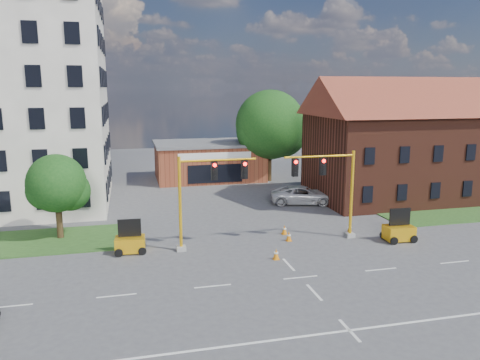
{
  "coord_description": "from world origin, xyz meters",
  "views": [
    {
      "loc": [
        -9.09,
        -23.17,
        10.45
      ],
      "look_at": [
        -1.08,
        10.0,
        3.71
      ],
      "focal_mm": 35.0,
      "sensor_mm": 36.0,
      "label": 1
    }
  ],
  "objects_px": {
    "signal_mast_east": "(330,184)",
    "trailer_west": "(130,243)",
    "pickup_white": "(303,195)",
    "signal_mast_west": "(205,191)",
    "trailer_east": "(399,231)"
  },
  "relations": [
    {
      "from": "signal_mast_west",
      "to": "trailer_west",
      "type": "bearing_deg",
      "value": 175.28
    },
    {
      "from": "trailer_west",
      "to": "signal_mast_west",
      "type": "bearing_deg",
      "value": -1.17
    },
    {
      "from": "trailer_west",
      "to": "trailer_east",
      "type": "relative_size",
      "value": 0.96
    },
    {
      "from": "trailer_west",
      "to": "pickup_white",
      "type": "bearing_deg",
      "value": 35.27
    },
    {
      "from": "signal_mast_west",
      "to": "pickup_white",
      "type": "xyz_separation_m",
      "value": [
        10.66,
        10.0,
        -3.11
      ]
    },
    {
      "from": "trailer_west",
      "to": "signal_mast_east",
      "type": "bearing_deg",
      "value": 1.86
    },
    {
      "from": "signal_mast_east",
      "to": "trailer_east",
      "type": "relative_size",
      "value": 2.8
    },
    {
      "from": "signal_mast_west",
      "to": "signal_mast_east",
      "type": "height_order",
      "value": "same"
    },
    {
      "from": "signal_mast_east",
      "to": "trailer_west",
      "type": "xyz_separation_m",
      "value": [
        -13.59,
        0.4,
        -3.25
      ]
    },
    {
      "from": "signal_mast_east",
      "to": "trailer_west",
      "type": "distance_m",
      "value": 13.98
    },
    {
      "from": "signal_mast_east",
      "to": "trailer_east",
      "type": "height_order",
      "value": "signal_mast_east"
    },
    {
      "from": "signal_mast_west",
      "to": "trailer_west",
      "type": "relative_size",
      "value": 2.91
    },
    {
      "from": "signal_mast_east",
      "to": "pickup_white",
      "type": "relative_size",
      "value": 1.06
    },
    {
      "from": "trailer_east",
      "to": "pickup_white",
      "type": "bearing_deg",
      "value": 105.2
    },
    {
      "from": "pickup_white",
      "to": "signal_mast_west",
      "type": "bearing_deg",
      "value": 148.58
    }
  ]
}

